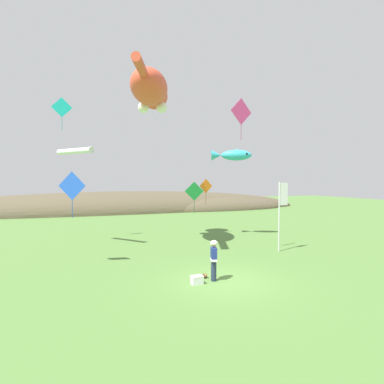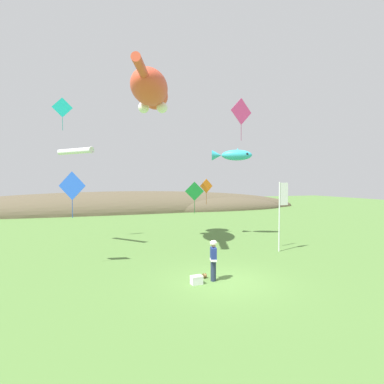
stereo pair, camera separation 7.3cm
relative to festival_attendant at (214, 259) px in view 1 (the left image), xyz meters
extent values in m
plane|color=#517A38|center=(0.40, -0.19, -0.95)|extent=(120.00, 120.00, 0.00)
ellipsoid|color=brown|center=(0.40, 32.26, -0.95)|extent=(58.37, 10.68, 5.75)
ellipsoid|color=brown|center=(14.01, 29.82, -0.95)|extent=(22.38, 6.50, 3.82)
cylinder|color=#232D47|center=(0.00, 0.00, -0.51)|extent=(0.24, 0.24, 0.88)
cube|color=navy|center=(0.00, 0.00, 0.23)|extent=(0.34, 0.45, 0.60)
cube|color=white|center=(0.00, 0.00, -0.01)|extent=(0.36, 0.47, 0.10)
sphere|color=tan|center=(0.00, 0.00, 0.64)|extent=(0.20, 0.20, 0.20)
cylinder|color=silver|center=(0.00, 0.00, 0.73)|extent=(0.30, 0.30, 0.09)
cylinder|color=silver|center=(0.00, 0.00, 0.79)|extent=(0.20, 0.20, 0.07)
cylinder|color=olive|center=(-0.22, 0.48, -0.84)|extent=(0.12, 0.17, 0.17)
cylinder|color=brown|center=(-0.27, 0.48, -0.84)|extent=(0.02, 0.22, 0.22)
cylinder|color=brown|center=(-0.16, 0.48, -0.84)|extent=(0.02, 0.22, 0.22)
cube|color=white|center=(-0.84, -0.14, -0.80)|extent=(0.50, 0.35, 0.30)
cube|color=white|center=(-0.84, -0.14, -0.62)|extent=(0.51, 0.35, 0.06)
cylinder|color=silver|center=(6.09, 3.61, 1.21)|extent=(0.08, 0.08, 4.33)
cube|color=white|center=(6.41, 3.61, 2.62)|extent=(0.60, 0.03, 1.40)
ellipsoid|color=#E04C33|center=(-1.20, 7.44, 9.47)|extent=(3.75, 4.99, 2.12)
ellipsoid|color=white|center=(-1.12, 7.63, 9.08)|extent=(2.22, 3.16, 1.17)
sphere|color=#E04C33|center=(-0.23, 10.02, 9.68)|extent=(1.91, 1.91, 1.91)
cone|color=#4E1A11|center=(-0.73, 10.20, 10.37)|extent=(0.87, 0.87, 0.64)
cone|color=#4E1A11|center=(0.26, 9.83, 10.37)|extent=(0.87, 0.87, 0.64)
sphere|color=white|center=(-1.25, 9.12, 8.56)|extent=(0.76, 0.76, 0.76)
sphere|color=white|center=(-0.05, 8.67, 8.56)|extent=(0.76, 0.76, 0.76)
cylinder|color=#E04C33|center=(-2.39, 4.25, 9.57)|extent=(1.30, 2.37, 0.51)
ellipsoid|color=#33B2CC|center=(5.92, 8.78, 5.43)|extent=(2.50, 1.76, 0.83)
cone|color=#33B2CC|center=(4.50, 9.42, 5.43)|extent=(1.03, 1.06, 0.83)
cone|color=#33B2CC|center=(5.98, 8.75, 5.78)|extent=(0.51, 0.51, 0.39)
sphere|color=black|center=(6.50, 8.21, 5.50)|extent=(0.19, 0.19, 0.19)
cylinder|color=white|center=(-5.78, 9.14, 5.37)|extent=(2.27, 2.65, 0.36)
torus|color=white|center=(-4.78, 7.93, 5.37)|extent=(0.38, 0.32, 0.44)
cube|color=#E53F8C|center=(3.26, 3.41, 7.41)|extent=(1.51, 0.32, 1.54)
cylinder|color=black|center=(3.26, 3.42, 7.41)|extent=(1.01, 0.22, 0.02)
cube|color=#A02C62|center=(3.26, 3.41, 6.20)|extent=(0.03, 0.01, 0.90)
cube|color=blue|center=(-5.84, 4.45, 3.19)|extent=(1.30, 0.70, 1.46)
cylinder|color=black|center=(-5.84, 4.46, 3.19)|extent=(0.87, 0.48, 0.02)
cube|color=#1A3E97|center=(-5.84, 4.45, 2.01)|extent=(0.03, 0.02, 0.90)
cube|color=#19BFBF|center=(-6.60, 11.05, 8.56)|extent=(1.38, 0.07, 1.38)
cylinder|color=black|center=(-6.60, 11.06, 8.56)|extent=(0.93, 0.05, 0.02)
cube|color=#118585|center=(-6.60, 11.05, 7.42)|extent=(0.03, 0.01, 0.90)
cube|color=green|center=(2.08, 7.88, 2.70)|extent=(1.30, 0.41, 1.35)
cylinder|color=black|center=(2.08, 7.89, 2.70)|extent=(0.87, 0.28, 0.02)
cube|color=#1A7C35|center=(2.08, 7.88, 1.58)|extent=(0.03, 0.02, 0.90)
cube|color=orange|center=(4.01, 10.30, 3.02)|extent=(1.16, 0.18, 1.17)
cylinder|color=black|center=(4.01, 10.31, 3.02)|extent=(0.78, 0.13, 0.02)
cube|color=#A95011|center=(4.01, 10.30, 1.98)|extent=(0.03, 0.01, 0.90)
camera|label=1|loc=(-5.41, -11.83, 3.44)|focal=28.00mm
camera|label=2|loc=(-5.34, -11.85, 3.44)|focal=28.00mm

